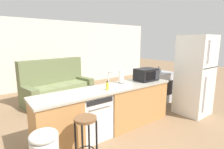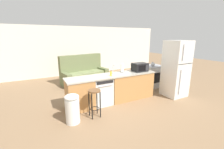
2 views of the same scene
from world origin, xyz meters
name	(u,v)px [view 2 (image 2 of 2)]	position (x,y,z in m)	size (l,w,h in m)	color
ground_plane	(109,102)	(0.00, 0.00, 0.00)	(24.00, 24.00, 0.00)	#896B4C
wall_back	(79,51)	(0.30, 4.20, 1.30)	(10.00, 0.06, 2.60)	silver
kitchen_counter	(115,89)	(0.24, 0.00, 0.42)	(2.94, 0.66, 0.90)	#B77F47
dishwasher	(101,91)	(-0.25, 0.00, 0.42)	(0.58, 0.61, 0.84)	silver
stove_range	(153,76)	(2.35, 0.55, 0.45)	(0.76, 0.68, 0.90)	#B7B7BC
refrigerator	(176,69)	(2.35, -0.55, 0.97)	(0.72, 0.73, 1.94)	silver
microwave	(140,67)	(1.21, 0.00, 1.04)	(0.50, 0.37, 0.28)	black
sink_faucet	(113,70)	(0.21, 0.08, 1.03)	(0.07, 0.18, 0.30)	silver
paper_towel_roll	(122,68)	(0.59, 0.16, 1.04)	(0.14, 0.14, 0.28)	#4C4C51
soap_bottle	(111,74)	(0.03, -0.12, 0.97)	(0.06, 0.06, 0.18)	yellow
kettle	(153,64)	(2.18, 0.42, 0.99)	(0.21, 0.17, 0.19)	#B2B2B7
bar_stool	(94,97)	(-0.72, -0.63, 0.54)	(0.32, 0.32, 0.74)	brown
trash_bin	(72,108)	(-1.30, -0.66, 0.38)	(0.35, 0.35, 0.74)	white
couch	(84,74)	(-0.06, 2.39, 0.39)	(2.13, 1.26, 1.27)	#667047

